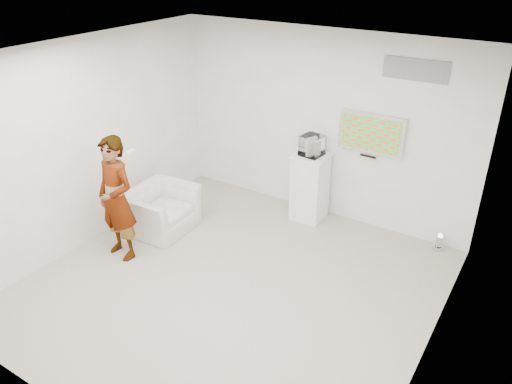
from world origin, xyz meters
TOP-DOWN VIEW (x-y plane):
  - room at (0.00, 0.00)m, footprint 5.01×5.01m
  - tv at (0.85, 2.45)m, footprint 1.00×0.08m
  - logo_decal at (1.35, 2.49)m, footprint 0.90×0.02m
  - person at (-1.77, -0.25)m, footprint 0.71×0.51m
  - armchair at (-1.79, 0.60)m, footprint 0.96×1.09m
  - pedestal at (0.02, 2.17)m, footprint 0.55×0.55m
  - floor_uplight at (2.10, 2.35)m, footprint 0.20×0.20m
  - vitrine at (0.02, 2.17)m, footprint 0.35×0.35m
  - console at (0.02, 2.17)m, footprint 0.10×0.18m
  - wii_remote at (-1.50, -0.13)m, footprint 0.04×0.13m

SIDE VIEW (x-z plane):
  - floor_uplight at x=2.10m, z-range 0.00..0.25m
  - armchair at x=-1.79m, z-range 0.00..0.68m
  - pedestal at x=0.02m, z-range 0.00..1.12m
  - person at x=-1.77m, z-range 0.00..1.82m
  - console at x=0.02m, z-range 1.12..1.35m
  - vitrine at x=0.02m, z-range 1.12..1.43m
  - room at x=0.00m, z-range 0.00..3.00m
  - tv at x=0.85m, z-range 1.25..1.85m
  - wii_remote at x=-1.50m, z-range 1.62..1.66m
  - logo_decal at x=1.35m, z-range 2.40..2.70m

